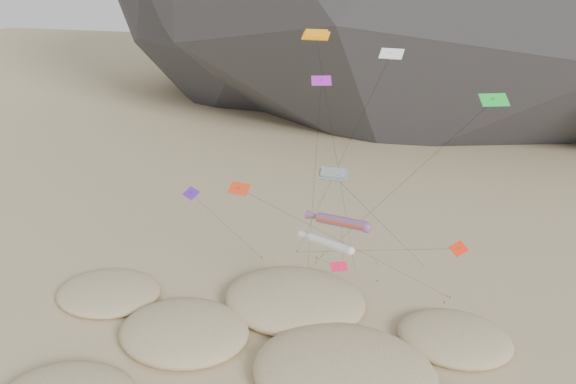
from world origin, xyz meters
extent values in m
ellipsoid|color=#CCB789|center=(-11.51, 6.45, 0.68)|extent=(13.13, 11.16, 3.02)
ellipsoid|color=#CCB789|center=(4.92, 5.02, 0.79)|extent=(16.60, 14.11, 3.50)
ellipsoid|color=#CCB789|center=(-2.63, 14.98, 0.77)|extent=(15.46, 13.14, 3.43)
ellipsoid|color=#CCB789|center=(14.12, 13.47, 0.53)|extent=(11.09, 9.43, 2.36)
ellipsoid|color=#CCB789|center=(-23.02, 10.78, 0.49)|extent=(11.78, 10.02, 2.16)
ellipsoid|color=black|center=(-13.45, 6.94, 0.80)|extent=(2.77, 2.37, 0.83)
ellipsoid|color=black|center=(-8.54, 5.84, 0.70)|extent=(2.31, 1.98, 0.69)
ellipsoid|color=black|center=(2.31, 3.58, 1.10)|extent=(3.18, 2.72, 0.95)
ellipsoid|color=black|center=(6.75, 7.37, 1.00)|extent=(2.85, 2.44, 0.86)
ellipsoid|color=black|center=(0.26, 2.43, 0.90)|extent=(2.57, 2.20, 0.77)
ellipsoid|color=black|center=(-1.73, 16.04, 1.00)|extent=(3.02, 2.58, 0.91)
ellipsoid|color=black|center=(-0.60, 13.38, 0.90)|extent=(2.73, 2.33, 0.82)
ellipsoid|color=black|center=(14.94, 13.38, 0.70)|extent=(2.61, 2.24, 0.78)
ellipsoid|color=black|center=(11.06, 13.42, 0.60)|extent=(2.03, 1.74, 0.61)
ellipsoid|color=black|center=(-23.12, 10.84, 0.50)|extent=(2.07, 1.77, 0.62)
ellipsoid|color=black|center=(-19.87, 9.53, 0.40)|extent=(2.03, 1.74, 0.61)
cylinder|color=#3F2D1E|center=(-3.29, 23.00, 0.15)|extent=(0.08, 0.08, 0.30)
cylinder|color=#3F2D1E|center=(-2.95, 25.95, 0.15)|extent=(0.08, 0.08, 0.30)
cylinder|color=#3F2D1E|center=(5.21, 22.60, 0.15)|extent=(0.08, 0.08, 0.30)
cylinder|color=#3F2D1E|center=(4.48, 26.52, 0.15)|extent=(0.08, 0.08, 0.30)
cylinder|color=#3F2D1E|center=(12.93, 20.26, 0.15)|extent=(0.08, 0.08, 0.30)
cylinder|color=#3F2D1E|center=(-5.79, 26.78, 0.15)|extent=(0.08, 0.08, 0.30)
cylinder|color=#3F2D1E|center=(13.49, 21.51, 0.15)|extent=(0.08, 0.08, 0.30)
cylinder|color=#3F2D1E|center=(-9.62, 23.99, 0.15)|extent=(0.08, 0.08, 0.30)
cylinder|color=#EA4418|center=(2.86, 11.62, 12.30)|extent=(5.36, 2.82, 1.52)
sphere|color=#EA4418|center=(5.33, 10.67, 12.51)|extent=(1.02, 1.02, 1.02)
cone|color=#EA4418|center=(0.14, 12.66, 12.04)|extent=(2.36, 1.60, 1.09)
cylinder|color=black|center=(1.92, 17.62, 6.15)|extent=(1.90, 12.02, 12.32)
cylinder|color=silver|center=(1.58, 12.51, 9.42)|extent=(5.00, 3.27, 1.19)
sphere|color=silver|center=(3.86, 11.25, 9.63)|extent=(0.87, 0.87, 0.87)
cone|color=silver|center=(-0.93, 13.89, 9.16)|extent=(2.23, 1.69, 0.89)
cylinder|color=black|center=(-0.60, 18.44, 4.71)|extent=(4.39, 11.89, 9.44)
cube|color=orange|center=(-1.07, 16.12, 28.40)|extent=(2.48, 1.05, 0.73)
cube|color=orange|center=(-1.07, 16.12, 28.59)|extent=(2.10, 0.82, 0.71)
cylinder|color=black|center=(0.59, 20.28, 14.20)|extent=(3.36, 8.34, 28.41)
cube|color=#D75A16|center=(2.55, 8.71, 17.90)|extent=(2.55, 1.13, 0.69)
cube|color=#D75A16|center=(2.55, 8.71, 18.13)|extent=(2.17, 0.89, 0.68)
cylinder|color=black|center=(6.40, 18.27, 8.95)|extent=(7.73, 19.15, 17.92)
cube|color=#5E20BB|center=(-12.65, 12.05, 13.15)|extent=(2.22, 2.02, 0.72)
cube|color=#5E20BB|center=(-12.65, 12.05, 13.00)|extent=(0.31, 0.30, 0.68)
cylinder|color=black|center=(-11.13, 18.02, 6.60)|extent=(3.05, 11.97, 13.11)
cube|color=#E91644|center=(3.56, 7.56, 9.90)|extent=(1.68, 1.40, 0.54)
cube|color=#E91644|center=(3.56, 7.56, 9.75)|extent=(0.23, 0.22, 0.51)
cylinder|color=black|center=(0.30, 16.75, 4.98)|extent=(6.53, 18.41, 9.88)
cube|color=purple|center=(0.24, 13.20, 24.92)|extent=(1.94, 1.39, 0.75)
cube|color=purple|center=(0.24, 13.20, 24.77)|extent=(0.28, 0.31, 0.59)
cylinder|color=black|center=(-1.52, 18.10, 12.49)|extent=(3.56, 9.83, 24.88)
cube|color=red|center=(13.38, 10.09, 11.92)|extent=(1.74, 2.02, 0.69)
cube|color=red|center=(13.38, 10.09, 11.77)|extent=(0.29, 0.29, 0.62)
cylinder|color=black|center=(3.80, 18.43, 5.99)|extent=(19.19, 16.71, 11.89)
cube|color=red|center=(-5.65, 7.75, 16.09)|extent=(2.01, 1.18, 0.82)
cube|color=red|center=(-5.65, 7.75, 15.94)|extent=(0.27, 0.31, 0.63)
cylinder|color=black|center=(3.92, 14.63, 8.07)|extent=(19.17, 13.79, 16.06)
cube|color=white|center=(6.18, 13.40, 27.47)|extent=(2.05, 1.22, 0.75)
cube|color=white|center=(6.18, 13.40, 27.32)|extent=(0.26, 0.26, 0.66)
cylinder|color=black|center=(0.19, 20.09, 13.76)|extent=(11.99, 13.41, 27.43)
cube|color=green|center=(14.55, 10.12, 24.81)|extent=(2.44, 1.90, 0.78)
cube|color=green|center=(14.55, 10.12, 24.66)|extent=(0.32, 0.30, 0.75)
cylinder|color=black|center=(5.63, 16.56, 12.43)|extent=(17.87, 12.91, 24.78)
camera|label=1|loc=(11.92, -34.83, 34.27)|focal=35.00mm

